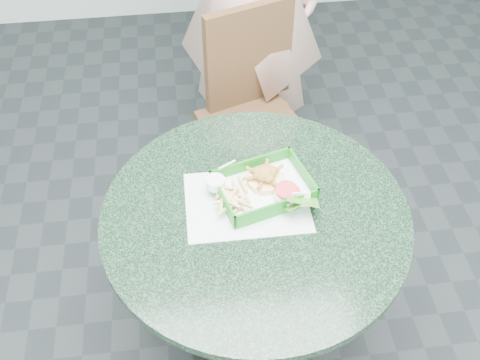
{
  "coord_description": "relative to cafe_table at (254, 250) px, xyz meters",
  "views": [
    {
      "loc": [
        -0.18,
        -1.06,
        2.06
      ],
      "look_at": [
        -0.03,
        0.1,
        0.81
      ],
      "focal_mm": 42.0,
      "sensor_mm": 36.0,
      "label": 1
    }
  ],
  "objects": [
    {
      "name": "crab_sandwich",
      "position": [
        0.05,
        0.1,
        0.22
      ],
      "size": [
        0.11,
        0.11,
        0.07
      ],
      "rotation": [
        0.0,
        0.0,
        -0.03
      ],
      "color": "#E3BE6A",
      "rests_on": "food_basket"
    },
    {
      "name": "fries_pile",
      "position": [
        -0.07,
        0.07,
        0.21
      ],
      "size": [
        0.14,
        0.14,
        0.04
      ],
      "primitive_type": null,
      "rotation": [
        0.0,
        0.0,
        -0.41
      ],
      "color": "tan",
      "rests_on": "food_basket"
    },
    {
      "name": "sauce_ramekin",
      "position": [
        -0.1,
        0.13,
        0.22
      ],
      "size": [
        0.06,
        0.06,
        0.03
      ],
      "rotation": [
        0.0,
        0.0,
        0.0
      ],
      "color": "white",
      "rests_on": "food_basket"
    },
    {
      "name": "cafe_table",
      "position": [
        0.0,
        0.0,
        0.0
      ],
      "size": [
        0.93,
        0.93,
        0.75
      ],
      "color": "#2E2E30",
      "rests_on": "floor"
    },
    {
      "name": "placemat",
      "position": [
        -0.02,
        0.04,
        0.17
      ],
      "size": [
        0.37,
        0.28,
        0.0
      ],
      "primitive_type": "cube",
      "rotation": [
        0.0,
        0.0,
        -0.01
      ],
      "color": "silver",
      "rests_on": "cafe_table"
    },
    {
      "name": "dining_chair",
      "position": [
        0.11,
        0.81,
        -0.05
      ],
      "size": [
        0.39,
        0.4,
        0.93
      ],
      "rotation": [
        0.0,
        0.0,
        0.33
      ],
      "color": "#4E2A1D",
      "rests_on": "floor"
    },
    {
      "name": "food_basket",
      "position": [
        0.03,
        0.07,
        0.19
      ],
      "size": [
        0.28,
        0.2,
        0.06
      ],
      "rotation": [
        0.0,
        0.0,
        0.27
      ],
      "color": "#126E14",
      "rests_on": "placemat"
    },
    {
      "name": "floor",
      "position": [
        0.0,
        0.0,
        -0.58
      ],
      "size": [
        4.0,
        5.0,
        0.02
      ],
      "primitive_type": "cube",
      "color": "#303335",
      "rests_on": "ground"
    },
    {
      "name": "garnish_cup",
      "position": [
        0.09,
        -0.0,
        0.21
      ],
      "size": [
        0.12,
        0.12,
        0.05
      ],
      "rotation": [
        0.0,
        0.0,
        -0.22
      ],
      "color": "silver",
      "rests_on": "food_basket"
    }
  ]
}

